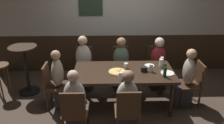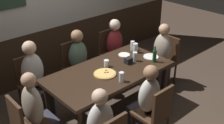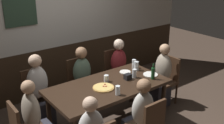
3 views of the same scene
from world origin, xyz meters
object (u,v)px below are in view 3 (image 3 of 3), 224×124
Objects in this scene: chair_left_far at (36,93)px; chair_mid_far at (79,80)px; person_left_far at (40,96)px; pint_glass_amber at (118,91)px; plate_white_small at (125,72)px; chair_right_far at (115,69)px; person_head_east at (161,80)px; condiment_caddy at (128,77)px; beer_glass_tall at (106,79)px; person_mid_far at (84,83)px; plate_white_large at (150,74)px; dining_table at (108,89)px; person_right_far at (120,72)px; pint_glass_stout at (134,64)px; pizza at (103,87)px; tumbler_water at (136,66)px; person_mid_near at (140,121)px; chair_head_east at (167,77)px; pint_glass_pale at (134,74)px; beer_bottle_green at (153,73)px.

chair_left_far and chair_mid_far have the same top height.
chair_left_far is 0.16m from person_left_far.
pint_glass_amber is 0.83m from plate_white_small.
chair_right_far is at bearing 0.00° from chair_mid_far.
condiment_caddy is at bearing -178.38° from person_head_east.
beer_glass_tall is at bearing 156.34° from condiment_caddy.
condiment_caddy is at bearing -116.13° from chair_right_far.
person_mid_far reaches higher than plate_white_large.
chair_left_far is (-0.82, 0.89, -0.17)m from dining_table.
person_right_far is 1.43m from pint_glass_amber.
chair_left_far and chair_right_far have the same top height.
dining_table is at bearing -41.63° from person_left_far.
pint_glass_stout reaches higher than plate_white_large.
chair_right_far is 1.35m from pizza.
tumbler_water is at bearing -19.52° from person_left_far.
person_mid_near is 10.19× the size of condiment_caddy.
pint_glass_amber is at bearing -93.84° from chair_mid_far.
tumbler_water is 0.97m from pint_glass_amber.
pint_glass_stout is 0.40m from plate_white_large.
plate_white_large is (-0.56, -0.12, 0.25)m from chair_head_east.
person_mid_near reaches higher than pint_glass_stout.
person_left_far is at bearing 149.90° from pint_glass_pale.
plate_white_large is (-0.40, -0.12, 0.26)m from person_head_east.
dining_table is at bearing 159.94° from beer_bottle_green.
pint_glass_amber is 0.90m from plate_white_large.
pint_glass_pale reaches higher than plate_white_large.
dining_table is 12.74× the size of pint_glass_pale.
chair_mid_far is at bearing 82.50° from pizza.
person_right_far reaches higher than chair_left_far.
chair_right_far is 2.73× the size of pizza.
plate_white_small is at bearing -166.70° from pint_glass_stout.
person_right_far is at bearing 116.69° from person_head_east.
plate_white_small is at bearing 12.27° from beer_glass_tall.
pizza reaches higher than dining_table.
chair_left_far is 8.00× the size of condiment_caddy.
chair_mid_far is at bearing 121.48° from beer_bottle_green.
person_mid_far is at bearing 148.47° from person_head_east.
tumbler_water is 1.01× the size of pint_glass_stout.
tumbler_water is 0.69m from beer_glass_tall.
person_left_far reaches higher than plate_white_large.
pint_glass_stout is (-0.05, -0.45, 0.33)m from person_right_far.
dining_table is 1.11m from person_left_far.
pint_glass_stout is at bearing 49.41° from pint_glass_pale.
chair_mid_far is 2.73× the size of pizza.
chair_mid_far is 6.31× the size of pint_glass_amber.
pint_glass_stout is at bearing -94.51° from chair_right_far.
beer_bottle_green is (-0.12, -0.98, 0.36)m from person_right_far.
person_right_far is 1.03m from beer_glass_tall.
plate_white_large is at bearing -46.88° from person_mid_far.
plate_white_small is at bearing -120.51° from person_right_far.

